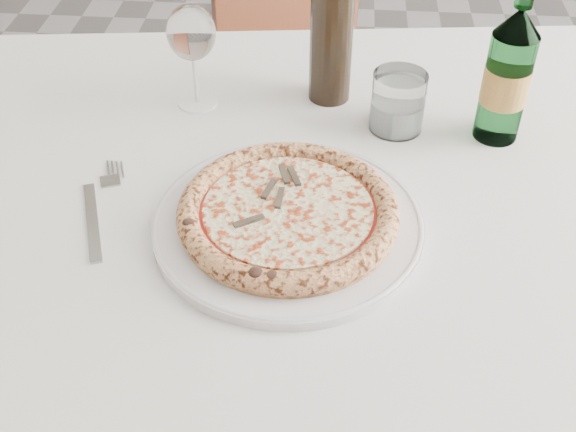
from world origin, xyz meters
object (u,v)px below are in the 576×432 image
(dining_table, at_px, (294,224))
(tumbler, at_px, (397,105))
(chair_far, at_px, (300,46))
(wine_glass, at_px, (191,35))
(pizza, at_px, (288,212))
(wine_bottle, at_px, (332,31))
(beer_bottle, at_px, (507,75))
(plate, at_px, (288,223))

(dining_table, relative_size, tumbler, 18.09)
(chair_far, height_order, wine_glass, chair_far)
(pizza, bearing_deg, wine_bottle, 83.03)
(beer_bottle, bearing_deg, wine_glass, 173.66)
(plate, bearing_deg, beer_bottle, 38.74)
(pizza, xyz_separation_m, beer_bottle, (0.29, 0.23, 0.08))
(chair_far, bearing_deg, wine_bottle, -81.70)
(dining_table, bearing_deg, wine_glass, 132.27)
(dining_table, height_order, chair_far, chair_far)
(beer_bottle, bearing_deg, pizza, -141.26)
(wine_glass, distance_m, beer_bottle, 0.46)
(wine_glass, xyz_separation_m, wine_bottle, (0.21, 0.04, -0.00))
(plate, relative_size, beer_bottle, 1.36)
(beer_bottle, distance_m, wine_bottle, 0.27)
(chair_far, distance_m, plate, 0.95)
(tumbler, height_order, wine_bottle, wine_bottle)
(chair_far, distance_m, wine_bottle, 0.69)
(plate, height_order, wine_bottle, wine_bottle)
(pizza, bearing_deg, dining_table, 90.00)
(beer_bottle, height_order, wine_bottle, wine_bottle)
(plate, distance_m, pizza, 0.02)
(tumbler, bearing_deg, pizza, -120.63)
(pizza, relative_size, wine_bottle, 1.04)
(chair_far, height_order, tumbler, chair_far)
(pizza, relative_size, wine_glass, 1.69)
(dining_table, height_order, wine_glass, wine_glass)
(tumbler, bearing_deg, chair_far, 105.76)
(wine_glass, xyz_separation_m, tumbler, (0.31, -0.04, -0.08))
(chair_far, relative_size, plate, 2.68)
(chair_far, height_order, pizza, chair_far)
(chair_far, height_order, wine_bottle, wine_bottle)
(dining_table, distance_m, beer_bottle, 0.37)
(dining_table, xyz_separation_m, beer_bottle, (0.29, 0.13, 0.18))
(plate, distance_m, tumbler, 0.28)
(chair_far, distance_m, pizza, 0.95)
(chair_far, bearing_deg, tumbler, -74.24)
(plate, relative_size, pizza, 1.24)
(plate, xyz_separation_m, pizza, (-0.00, 0.00, 0.02))
(dining_table, relative_size, wine_bottle, 6.04)
(chair_far, xyz_separation_m, wine_glass, (-0.12, -0.64, 0.34))
(dining_table, bearing_deg, wine_bottle, 79.96)
(dining_table, bearing_deg, chair_far, 93.32)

